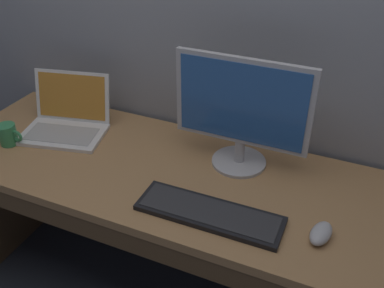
# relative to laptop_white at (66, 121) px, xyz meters

# --- Properties ---
(desk) EXTENTS (1.84, 0.64, 0.72)m
(desk) POSITION_rel_laptop_white_xyz_m (0.53, -0.10, -0.22)
(desk) COLOR #A87A4C
(desk) RESTS_ON ground
(laptop_white) EXTENTS (0.39, 0.34, 0.22)m
(laptop_white) POSITION_rel_laptop_white_xyz_m (0.00, 0.00, 0.00)
(laptop_white) COLOR white
(laptop_white) RESTS_ON desk
(external_monitor) EXTENTS (0.49, 0.21, 0.43)m
(external_monitor) POSITION_rel_laptop_white_xyz_m (0.74, 0.06, 0.18)
(external_monitor) COLOR #B7B7BC
(external_monitor) RESTS_ON desk
(wired_keyboard) EXTENTS (0.48, 0.15, 0.02)m
(wired_keyboard) POSITION_rel_laptop_white_xyz_m (0.75, -0.25, -0.04)
(wired_keyboard) COLOR black
(wired_keyboard) RESTS_ON desk
(computer_mouse) EXTENTS (0.08, 0.12, 0.04)m
(computer_mouse) POSITION_rel_laptop_white_xyz_m (1.10, -0.21, -0.03)
(computer_mouse) COLOR #B7B7BC
(computer_mouse) RESTS_ON desk
(coffee_mug) EXTENTS (0.11, 0.07, 0.09)m
(coffee_mug) POSITION_rel_laptop_white_xyz_m (-0.15, -0.18, -0.00)
(coffee_mug) COLOR #388E56
(coffee_mug) RESTS_ON desk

